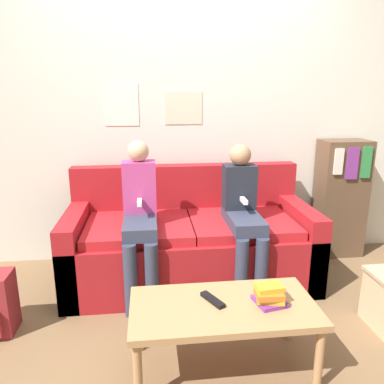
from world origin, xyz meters
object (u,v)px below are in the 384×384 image
at_px(couch, 190,243).
at_px(person_right, 243,211).
at_px(coffee_table, 223,312).
at_px(person_left, 140,213).
at_px(tv_remote, 213,300).
at_px(bookshelf, 340,198).

height_order(couch, person_right, person_right).
bearing_deg(coffee_table, person_left, 117.31).
bearing_deg(person_left, person_right, -0.32).
distance_m(couch, coffee_table, 1.05).
xyz_separation_m(tv_remote, bookshelf, (1.40, 1.34, 0.13)).
distance_m(couch, bookshelf, 1.47).
relative_size(person_right, tv_remote, 6.47).
height_order(couch, coffee_table, couch).
xyz_separation_m(couch, coffee_table, (0.06, -1.05, 0.05)).
relative_size(couch, person_right, 1.72).
height_order(coffee_table, person_right, person_right).
distance_m(coffee_table, bookshelf, 1.94).
distance_m(couch, tv_remote, 1.02).
height_order(person_left, tv_remote, person_left).
bearing_deg(tv_remote, person_left, 87.72).
xyz_separation_m(person_left, tv_remote, (0.39, -0.81, -0.23)).
distance_m(tv_remote, bookshelf, 1.95).
height_order(tv_remote, bookshelf, bookshelf).
bearing_deg(person_left, tv_remote, -64.55).
distance_m(person_left, bookshelf, 1.87).
height_order(person_left, bookshelf, person_left).
bearing_deg(person_right, bookshelf, 27.25).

